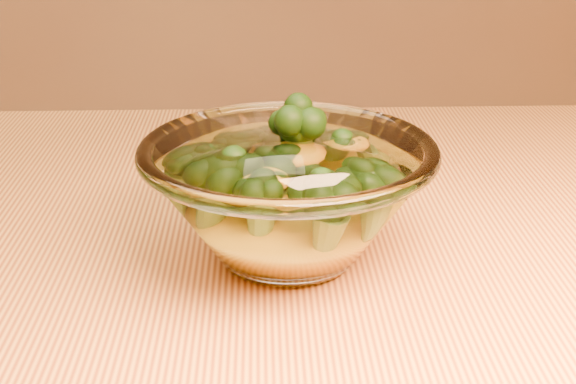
{
  "coord_description": "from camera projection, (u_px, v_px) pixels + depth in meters",
  "views": [
    {
      "loc": [
        0.02,
        -0.54,
        1.04
      ],
      "look_at": [
        0.04,
        0.01,
        0.81
      ],
      "focal_mm": 50.0,
      "sensor_mm": 36.0,
      "label": 1
    }
  ],
  "objects": [
    {
      "name": "table",
      "position": [
        240.0,
        371.0,
        0.65
      ],
      "size": [
        1.2,
        0.8,
        0.75
      ],
      "color": "#C68B3B",
      "rests_on": "ground"
    },
    {
      "name": "glass_bowl",
      "position": [
        288.0,
        198.0,
        0.6
      ],
      "size": [
        0.22,
        0.22,
        0.1
      ],
      "color": "white",
      "rests_on": "table"
    },
    {
      "name": "cheese_sauce",
      "position": [
        288.0,
        223.0,
        0.61
      ],
      "size": [
        0.13,
        0.13,
        0.04
      ],
      "primitive_type": "ellipsoid",
      "color": "orange",
      "rests_on": "glass_bowl"
    },
    {
      "name": "broccoli_heap",
      "position": [
        286.0,
        174.0,
        0.6
      ],
      "size": [
        0.15,
        0.15,
        0.09
      ],
      "color": "black",
      "rests_on": "cheese_sauce"
    }
  ]
}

